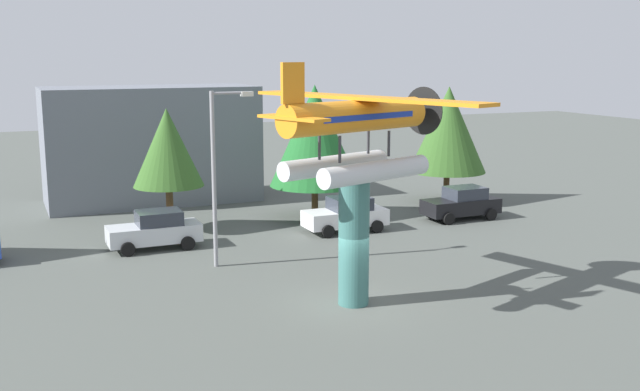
% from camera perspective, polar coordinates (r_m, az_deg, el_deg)
% --- Properties ---
extents(ground_plane, '(140.00, 140.00, 0.00)m').
position_cam_1_polar(ground_plane, '(27.16, 2.56, -8.26)').
color(ground_plane, '#4C514C').
extents(display_pedestal, '(1.10, 1.10, 4.60)m').
position_cam_1_polar(display_pedestal, '(26.50, 2.60, -3.56)').
color(display_pedestal, '#386B66').
rests_on(display_pedestal, ground).
extents(floatplane_monument, '(7.20, 10.19, 4.00)m').
position_cam_1_polar(floatplane_monument, '(25.90, 2.88, 5.03)').
color(floatplane_monument, silver).
rests_on(floatplane_monument, display_pedestal).
extents(car_mid_silver, '(4.20, 2.02, 1.76)m').
position_cam_1_polar(car_mid_silver, '(35.19, -12.48, -2.58)').
color(car_mid_silver, silver).
rests_on(car_mid_silver, ground).
extents(car_far_white, '(4.20, 2.02, 1.76)m').
position_cam_1_polar(car_far_white, '(37.68, 2.02, -1.45)').
color(car_far_white, white).
rests_on(car_far_white, ground).
extents(car_distant_black, '(4.20, 2.02, 1.76)m').
position_cam_1_polar(car_distant_black, '(41.19, 10.79, -0.58)').
color(car_distant_black, black).
rests_on(car_distant_black, ground).
extents(streetlight_primary, '(1.84, 0.28, 7.37)m').
position_cam_1_polar(streetlight_primary, '(31.17, -7.77, 2.30)').
color(streetlight_primary, gray).
rests_on(streetlight_primary, ground).
extents(storefront_building, '(12.40, 5.32, 6.95)m').
position_cam_1_polar(storefront_building, '(46.15, -12.76, 3.82)').
color(storefront_building, slate).
rests_on(storefront_building, ground).
extents(tree_east, '(3.52, 3.52, 6.23)m').
position_cam_1_polar(tree_east, '(37.92, -11.58, 3.59)').
color(tree_east, brown).
rests_on(tree_east, ground).
extents(tree_center_back, '(4.91, 4.91, 7.25)m').
position_cam_1_polar(tree_center_back, '(40.35, -0.40, 4.60)').
color(tree_center_back, brown).
rests_on(tree_center_back, ground).
extents(tree_far_east, '(4.59, 4.59, 6.97)m').
position_cam_1_polar(tree_far_east, '(45.23, 9.77, 5.00)').
color(tree_far_east, brown).
rests_on(tree_far_east, ground).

